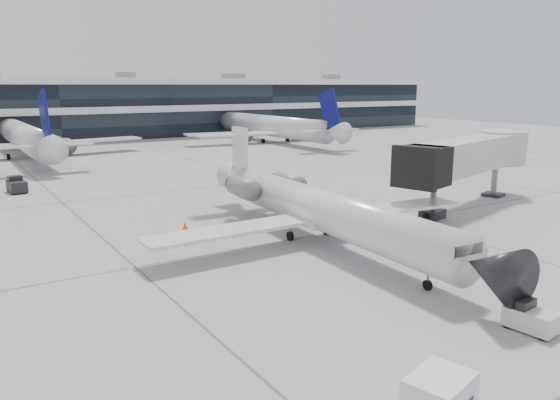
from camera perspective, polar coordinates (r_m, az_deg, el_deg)
ground at (r=35.50m, az=0.73°, el=-4.25°), size 220.00×220.00×0.00m
terminal at (r=112.24m, az=-22.99°, el=8.50°), size 170.00×22.00×10.00m
bg_jet_center at (r=84.83m, az=-24.95°, el=4.12°), size 32.00×40.00×9.60m
bg_jet_right at (r=98.20m, az=-1.10°, el=6.14°), size 32.00×40.00×9.60m
regional_jet at (r=34.79m, az=3.98°, el=-0.79°), size 22.84×28.49×6.58m
jet_bridge at (r=47.94m, az=19.52°, el=4.46°), size 17.90×7.63×5.81m
baggage_tug at (r=25.04m, az=24.63°, el=-11.06°), size 1.41×2.12×1.27m
traffic_cone at (r=38.68m, az=-9.90°, el=-2.65°), size 0.42×0.42×0.58m
far_tug at (r=56.79m, az=-25.82°, el=1.41°), size 1.65×2.54×1.53m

